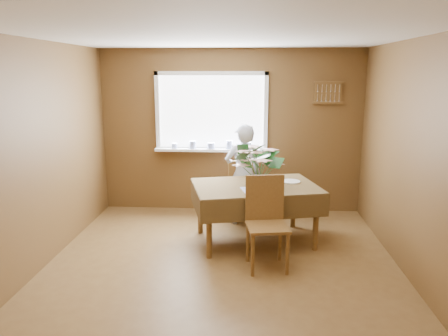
# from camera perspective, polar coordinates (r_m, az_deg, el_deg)

# --- Properties ---
(floor) EXTENTS (4.50, 4.50, 0.00)m
(floor) POSITION_cam_1_polar(r_m,az_deg,el_deg) (4.94, -0.41, -13.38)
(floor) COLOR brown
(floor) RESTS_ON ground
(ceiling) EXTENTS (4.50, 4.50, 0.00)m
(ceiling) POSITION_cam_1_polar(r_m,az_deg,el_deg) (4.46, -0.46, 16.90)
(ceiling) COLOR white
(ceiling) RESTS_ON wall_back
(wall_back) EXTENTS (4.00, 0.00, 4.00)m
(wall_back) POSITION_cam_1_polar(r_m,az_deg,el_deg) (6.75, 0.91, 4.78)
(wall_back) COLOR brown
(wall_back) RESTS_ON floor
(wall_front) EXTENTS (4.00, 0.00, 4.00)m
(wall_front) POSITION_cam_1_polar(r_m,az_deg,el_deg) (2.39, -4.29, -9.91)
(wall_front) COLOR brown
(wall_front) RESTS_ON floor
(wall_left) EXTENTS (0.00, 4.50, 4.50)m
(wall_left) POSITION_cam_1_polar(r_m,az_deg,el_deg) (5.08, -23.55, 1.17)
(wall_left) COLOR brown
(wall_left) RESTS_ON floor
(wall_right) EXTENTS (0.00, 4.50, 4.50)m
(wall_right) POSITION_cam_1_polar(r_m,az_deg,el_deg) (4.83, 23.96, 0.58)
(wall_right) COLOR brown
(wall_right) RESTS_ON floor
(window_assembly) EXTENTS (1.72, 0.20, 1.22)m
(window_assembly) POSITION_cam_1_polar(r_m,az_deg,el_deg) (6.71, -1.62, 5.62)
(window_assembly) COLOR white
(window_assembly) RESTS_ON wall_back
(spoon_rack) EXTENTS (0.44, 0.05, 0.33)m
(spoon_rack) POSITION_cam_1_polar(r_m,az_deg,el_deg) (6.75, 13.47, 9.56)
(spoon_rack) COLOR brown
(spoon_rack) RESTS_ON wall_back
(dining_table) EXTENTS (1.75, 1.39, 0.76)m
(dining_table) POSITION_cam_1_polar(r_m,az_deg,el_deg) (5.56, 4.14, -3.15)
(dining_table) COLOR brown
(dining_table) RESTS_ON floor
(chair_far) EXTENTS (0.53, 0.53, 0.92)m
(chair_far) POSITION_cam_1_polar(r_m,az_deg,el_deg) (6.42, 1.83, -2.45)
(chair_far) COLOR brown
(chair_far) RESTS_ON floor
(chair_near) EXTENTS (0.50, 0.50, 1.02)m
(chair_near) POSITION_cam_1_polar(r_m,az_deg,el_deg) (4.93, 5.52, -6.56)
(chair_near) COLOR brown
(chair_near) RESTS_ON floor
(seated_woman) EXTENTS (0.59, 0.46, 1.45)m
(seated_woman) POSITION_cam_1_polar(r_m,az_deg,el_deg) (6.22, 2.53, -0.85)
(seated_woman) COLOR white
(seated_woman) RESTS_ON floor
(flower_bouquet) EXTENTS (0.59, 0.59, 0.51)m
(flower_bouquet) POSITION_cam_1_polar(r_m,az_deg,el_deg) (5.28, 4.64, 0.70)
(flower_bouquet) COLOR white
(flower_bouquet) RESTS_ON dining_table
(side_plate) EXTENTS (0.30, 0.30, 0.01)m
(side_plate) POSITION_cam_1_polar(r_m,az_deg,el_deg) (5.74, 8.71, -1.76)
(side_plate) COLOR white
(side_plate) RESTS_ON dining_table
(table_knife) EXTENTS (0.12, 0.21, 0.00)m
(table_knife) POSITION_cam_1_polar(r_m,az_deg,el_deg) (5.40, 6.19, -2.59)
(table_knife) COLOR silver
(table_knife) RESTS_ON dining_table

